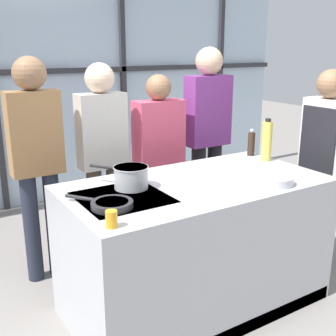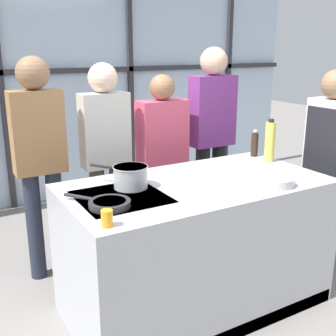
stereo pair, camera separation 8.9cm
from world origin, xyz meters
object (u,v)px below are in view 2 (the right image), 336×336
at_px(spectator_center_left, 106,151).
at_px(white_plate, 243,176).
at_px(spectator_far_left, 40,154).
at_px(mixing_bowl, 276,181).
at_px(chef, 328,157).
at_px(spectator_far_right, 212,130).
at_px(spectator_center_right, 162,153).
at_px(frying_pan, 109,203).
at_px(pepper_grinder, 255,144).
at_px(oil_bottle, 270,141).
at_px(juice_glass_near, 107,218).
at_px(saucepan, 130,176).

height_order(spectator_center_left, white_plate, spectator_center_left).
relative_size(spectator_far_left, mixing_bowl, 7.23).
xyz_separation_m(chef, white_plate, (-0.89, -0.02, -0.01)).
xyz_separation_m(spectator_far_right, mixing_bowl, (-0.39, -1.26, -0.08)).
xyz_separation_m(spectator_far_left, spectator_center_left, (0.54, 0.00, -0.04)).
xyz_separation_m(spectator_center_right, frying_pan, (-0.95, -1.07, 0.06)).
distance_m(chef, spectator_far_right, 1.09).
xyz_separation_m(spectator_far_right, frying_pan, (-1.49, -1.07, -0.09)).
relative_size(chef, pepper_grinder, 7.27).
bearing_deg(white_plate, oil_bottle, 26.89).
xyz_separation_m(white_plate, juice_glass_near, (-1.15, -0.31, 0.04)).
distance_m(spectator_far_right, frying_pan, 1.84).
xyz_separation_m(spectator_center_right, spectator_far_right, (0.54, 0.00, 0.16)).
xyz_separation_m(spectator_center_left, white_plate, (0.62, -1.01, -0.04)).
xyz_separation_m(saucepan, white_plate, (0.78, -0.19, -0.07)).
bearing_deg(frying_pan, spectator_far_right, 35.72).
relative_size(spectator_far_left, saucepan, 4.75).
height_order(spectator_far_left, spectator_center_left, spectator_far_left).
relative_size(spectator_center_right, frying_pan, 4.15).
bearing_deg(oil_bottle, spectator_center_right, 123.72).
xyz_separation_m(spectator_far_left, saucepan, (0.37, -0.83, -0.02)).
bearing_deg(spectator_center_left, white_plate, 121.37).
height_order(spectator_far_left, spectator_center_right, spectator_far_left).
height_order(mixing_bowl, oil_bottle, oil_bottle).
xyz_separation_m(chef, juice_glass_near, (-2.04, -0.33, 0.03)).
distance_m(spectator_center_right, saucepan, 1.09).
bearing_deg(mixing_bowl, spectator_far_right, 72.79).
bearing_deg(juice_glass_near, frying_pan, 66.29).
xyz_separation_m(saucepan, pepper_grinder, (1.24, 0.22, 0.03)).
bearing_deg(white_plate, pepper_grinder, 42.05).
bearing_deg(juice_glass_near, mixing_bowl, 2.96).
distance_m(spectator_center_left, saucepan, 0.84).
relative_size(saucepan, juice_glass_near, 4.12).
distance_m(spectator_center_left, white_plate, 1.19).
relative_size(spectator_far_left, pepper_grinder, 7.73).
xyz_separation_m(mixing_bowl, oil_bottle, (0.38, 0.47, 0.13)).
bearing_deg(spectator_far_left, saucepan, 114.34).
relative_size(white_plate, oil_bottle, 0.76).
xyz_separation_m(spectator_far_right, white_plate, (-0.46, -1.01, -0.11)).
distance_m(frying_pan, saucepan, 0.36).
xyz_separation_m(oil_bottle, pepper_grinder, (0.01, 0.18, -0.06)).
height_order(chef, oil_bottle, chef).
xyz_separation_m(spectator_far_left, spectator_far_right, (1.61, 0.00, 0.02)).
xyz_separation_m(chef, oil_bottle, (-0.45, 0.20, 0.14)).
relative_size(saucepan, white_plate, 1.43).
bearing_deg(white_plate, spectator_far_left, 138.72).
bearing_deg(white_plate, spectator_center_right, 94.60).
height_order(spectator_far_left, oil_bottle, spectator_far_left).
distance_m(spectator_far_left, spectator_center_left, 0.54).
bearing_deg(saucepan, oil_bottle, 1.75).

